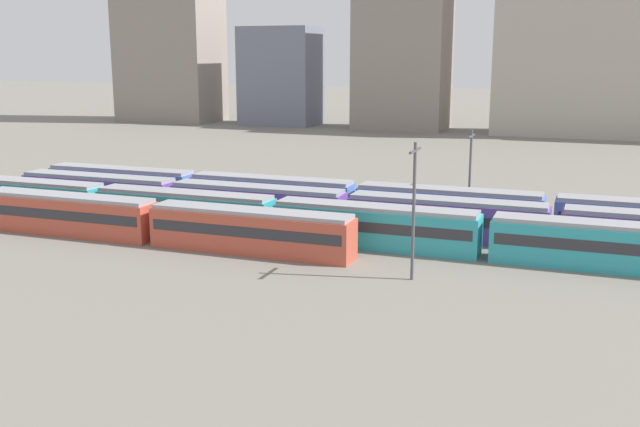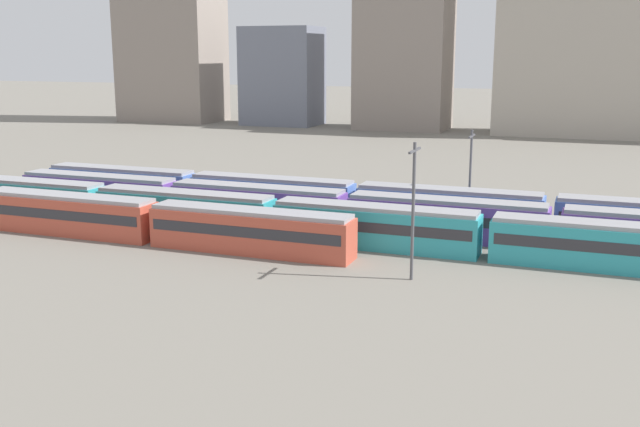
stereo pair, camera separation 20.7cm
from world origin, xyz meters
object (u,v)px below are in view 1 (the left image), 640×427
Objects in this scene: train_track_1 at (486,236)px; train_track_3 at (448,207)px; train_track_0 at (68,214)px; catenary_pole_1 at (470,170)px; train_track_2 at (555,227)px; catenary_pole_0 at (414,205)px.

train_track_3 is (-5.08, 10.40, 0.00)m from train_track_1.
train_track_0 is 0.50× the size of train_track_1.
catenary_pole_1 reaches higher than train_track_3.
train_track_1 is at bearing -63.98° from train_track_3.
train_track_1 is 14.35m from catenary_pole_1.
train_track_1 is at bearing -134.91° from train_track_2.
train_track_0 is 0.60× the size of train_track_3.
train_track_2 and train_track_3 have the same top height.
train_track_1 and train_track_2 have the same top height.
train_track_1 is 10.92× the size of catenary_pole_0.
catenary_pole_1 is at bearing 28.72° from train_track_0.
train_track_2 is at bearing -43.39° from catenary_pole_1.
train_track_1 is (37.75, 5.20, 0.00)m from train_track_0.
catenary_pole_0 is (33.49, -2.73, 3.80)m from train_track_0.
catenary_pole_1 is (0.65, 21.44, -0.59)m from catenary_pole_0.
catenary_pole_1 is at bearing 104.94° from train_track_1.
train_track_3 is (-10.26, 5.20, 0.00)m from train_track_2.
train_track_0 is 39.06m from catenary_pole_1.
catenary_pole_0 is at bearing -125.72° from train_track_2.
train_track_3 is 9.08× the size of catenary_pole_0.
train_track_0 is 5.41× the size of catenary_pole_0.
train_track_2 is at bearing -26.88° from train_track_3.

